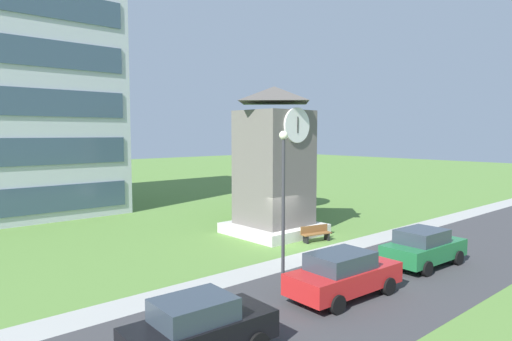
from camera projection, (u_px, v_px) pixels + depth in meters
The scene contains 11 objects.
ground_plane at pixel (292, 244), 24.26m from camera, with size 160.00×160.00×0.00m, color #567F38.
street_asphalt at pixel (404, 273), 19.27m from camera, with size 120.00×7.20×0.01m, color #38383A.
kerb_strip at pixel (325, 252), 22.56m from camera, with size 120.00×1.60×0.01m, color #9E9E99.
clock_tower at pixel (274, 170), 26.59m from camera, with size 4.83×4.83×8.73m.
park_bench at pixel (316, 233), 24.84m from camera, with size 1.86×0.87×0.88m.
street_lamp at pixel (283, 189), 18.09m from camera, with size 0.36×0.36×6.10m.
tree_near_tower at pixel (259, 162), 32.02m from camera, with size 3.33×3.33×5.62m.
tree_streetside at pixel (283, 162), 35.50m from camera, with size 4.01×4.01×5.74m.
parked_car_black at pixel (199, 328), 11.87m from camera, with size 4.14×2.06×1.69m.
parked_car_red at pixel (343, 274), 16.38m from camera, with size 4.67×2.19×1.69m.
parked_car_green at pixel (423, 247), 20.25m from camera, with size 4.33×2.22×1.69m.
Camera 1 is at (-17.24, -16.60, 6.00)m, focal length 31.46 mm.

